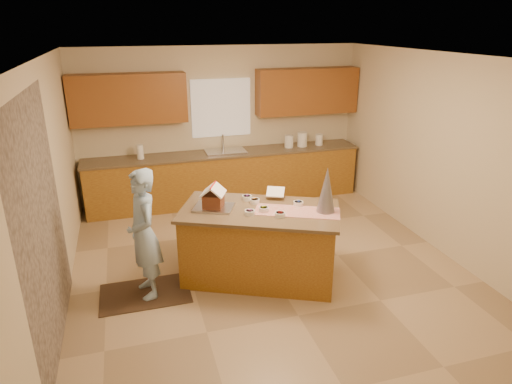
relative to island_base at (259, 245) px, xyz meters
The scene contains 28 objects.
floor 0.53m from the island_base, 50.59° to the left, with size 5.50×5.50×0.00m, color tan.
ceiling 2.27m from the island_base, 50.59° to the left, with size 5.50×5.50×0.00m, color silver.
wall_back 3.11m from the island_base, 86.56° to the left, with size 5.50×5.50×0.00m, color beige.
wall_front 2.70m from the island_base, 85.97° to the right, with size 5.50×5.50×0.00m, color beige.
wall_left 2.50m from the island_base, behind, with size 5.50×5.50×0.00m, color beige.
wall_right 2.83m from the island_base, ahead, with size 5.50×5.50×0.00m, color beige.
stone_accent 2.51m from the island_base, 165.79° to the right, with size 2.50×2.50×0.00m, color gray.
window_curtain 3.18m from the island_base, 86.53° to the left, with size 1.05×0.03×1.00m, color white.
back_counter_base 2.67m from the island_base, 86.18° to the left, with size 4.80×0.60×0.88m, color #9F7121.
back_counter_top 2.71m from the island_base, 86.18° to the left, with size 4.85×0.63×0.04m, color brown.
upper_cabinet_left 3.43m from the island_base, 116.21° to the left, with size 1.85×0.35×0.80m, color brown.
upper_cabinet_right 3.59m from the island_base, 58.20° to the left, with size 1.85×0.35×0.80m, color brown.
sink 2.71m from the island_base, 86.18° to the left, with size 0.70×0.45×0.12m, color silver.
faucet 2.92m from the island_base, 86.42° to the left, with size 0.03×0.03×0.28m, color silver.
island_base is the anchor object (origin of this frame).
island_top 0.47m from the island_base, ahead, with size 1.91×0.99×0.04m, color brown.
table_runner 0.67m from the island_base, 24.90° to the right, with size 1.01×0.37×0.01m, color #A31A0B.
baking_tray 0.75m from the island_base, 160.30° to the left, with size 0.47×0.34×0.03m, color silver.
cookbook 0.71m from the island_base, 43.56° to the left, with size 0.22×0.02×0.18m, color white.
tinsel_tree 1.10m from the island_base, 21.23° to the right, with size 0.22×0.22×0.56m, color #A5A7B1.
rug 1.50m from the island_base, behind, with size 1.06×0.69×0.01m, color black.
boy 1.43m from the island_base, behind, with size 0.57×0.37×1.55m, color #9BBDDD.
canister_a 3.05m from the island_base, 62.92° to the left, with size 0.16×0.16×0.22m, color white.
canister_b 3.18m from the island_base, 58.71° to the left, with size 0.18×0.18×0.26m, color white.
canister_c 3.36m from the island_base, 53.69° to the left, with size 0.14×0.14×0.20m, color white.
paper_towel 3.01m from the island_base, 115.50° to the left, with size 0.11×0.11×0.24m, color white.
gingerbread_house 0.83m from the island_base, 160.30° to the left, with size 0.37×0.37×0.29m.
candy_bowls 0.52m from the island_base, ahead, with size 0.77×0.75×0.06m.
Camera 1 is at (-1.64, -5.04, 3.07)m, focal length 31.65 mm.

